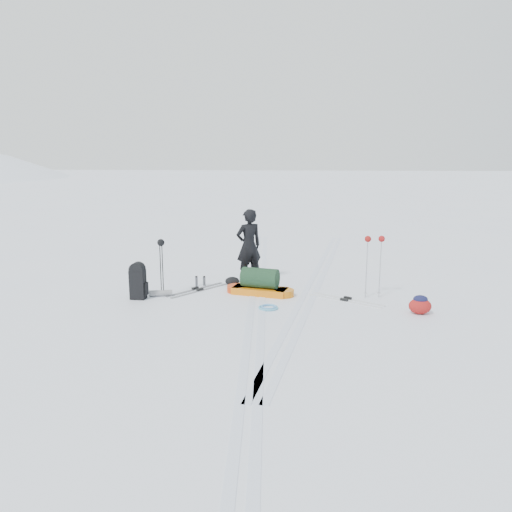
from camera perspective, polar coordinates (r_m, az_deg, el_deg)
The scene contains 13 objects.
ground at distance 11.52m, azimuth 0.13°, elevation -5.03°, with size 200.00×200.00×0.00m, color white.
ski_tracks at distance 12.32m, azimuth 3.35°, elevation -3.93°, with size 3.38×17.97×0.01m.
skier at distance 12.94m, azimuth -0.84°, elevation 1.17°, with size 0.70×0.46×1.92m, color black.
pulk_sled at distance 11.93m, azimuth 0.46°, elevation -3.24°, with size 1.73×0.83×0.64m.
expedition_rucksack at distance 11.82m, azimuth -13.03°, elevation -2.90°, with size 0.90×0.53×0.87m.
ski_poles_black at distance 11.80m, azimuth -10.80°, elevation 0.73°, with size 0.18×0.17×1.36m.
ski_poles_silver at distance 11.76m, azimuth 13.38°, elevation 1.12°, with size 0.46×0.20×1.46m.
touring_skis_grey at distance 12.40m, azimuth -6.70°, elevation -3.85°, with size 1.28×1.58×0.07m.
touring_skis_white at distance 11.65m, azimuth 10.24°, elevation -4.96°, with size 1.68×1.18×0.07m.
rope_coil at distance 10.89m, azimuth 1.43°, elevation -5.87°, with size 0.53×0.53×0.05m.
small_daypack at distance 11.03m, azimuth 18.24°, elevation -5.33°, with size 0.49×0.39×0.40m.
thermos_pair at distance 12.77m, azimuth -6.40°, elevation -2.87°, with size 0.27×0.17×0.27m.
stuff_sack at distance 12.73m, azimuth -2.72°, elevation -2.91°, with size 0.39×0.30×0.23m.
Camera 1 is at (1.03, -11.00, 3.27)m, focal length 35.00 mm.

